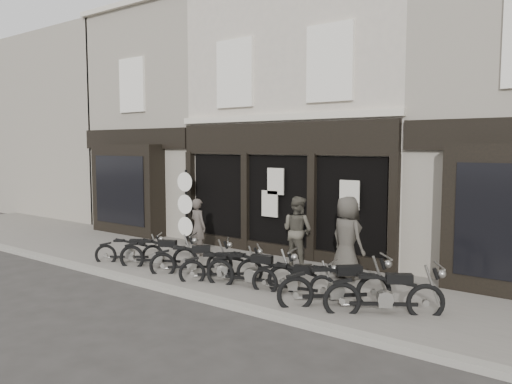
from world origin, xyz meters
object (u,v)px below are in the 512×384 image
Objects in this scene: man_centre at (297,231)px; motorcycle_7 at (385,298)px; motorcycle_4 at (252,274)px; advert_sign_post at (186,210)px; motorcycle_1 at (159,256)px; motorcycle_5 at (294,283)px; motorcycle_6 at (336,290)px; man_right at (347,238)px; motorcycle_3 at (222,270)px; motorcycle_2 at (192,263)px; motorcycle_0 at (130,253)px; man_left at (198,227)px.

motorcycle_7 is at bearing 152.31° from man_centre.
motorcycle_4 is 0.86× the size of advert_sign_post.
motorcycle_1 is at bearing 165.19° from motorcycle_4.
motorcycle_1 is 3.11m from advert_sign_post.
motorcycle_5 is 6.22m from advert_sign_post.
motorcycle_7 reaches higher than motorcycle_4.
motorcycle_6 is at bearing -14.67° from motorcycle_4.
motorcycle_1 is 1.00× the size of man_right.
advert_sign_post is (-1.59, 2.55, 0.81)m from motorcycle_1.
motorcycle_4 is at bearing -43.64° from motorcycle_3.
motorcycle_6 is (4.00, -0.07, 0.05)m from motorcycle_2.
motorcycle_1 is 1.06× the size of motorcycle_6.
motorcycle_0 is 0.96× the size of motorcycle_2.
man_left is at bearing -35.62° from advert_sign_post.
motorcycle_0 is at bearing -82.19° from advert_sign_post.
motorcycle_7 is 6.52m from man_left.
motorcycle_1 is 1.02× the size of motorcycle_5.
motorcycle_3 is at bearing -37.31° from advert_sign_post.
advert_sign_post reaches higher than motorcycle_1.
man_left is 0.65× the size of advert_sign_post.
man_centre is 0.93× the size of man_right.
advert_sign_post is at bearing 94.77° from motorcycle_1.
man_centre reaches higher than motorcycle_2.
motorcycle_2 is at bearing -31.93° from motorcycle_0.
motorcycle_4 is 2.48m from man_centre.
man_left is 1.64m from advert_sign_post.
man_centre is at bearing 34.55° from motorcycle_3.
man_left reaches higher than motorcycle_0.
motorcycle_2 is 1.91m from motorcycle_4.
motorcycle_2 is at bearing -45.63° from advert_sign_post.
motorcycle_7 is 1.22× the size of man_left.
motorcycle_0 is 0.83× the size of motorcycle_1.
motorcycle_6 is at bearing -23.91° from advert_sign_post.
man_left reaches higher than motorcycle_2.
motorcycle_0 is 1.00× the size of man_left.
motorcycle_3 reaches higher than motorcycle_5.
motorcycle_1 is 1.11m from motorcycle_2.
motorcycle_4 is 1.10× the size of man_right.
motorcycle_2 is (2.20, 0.14, 0.03)m from motorcycle_0.
motorcycle_1 is at bearing 144.01° from motorcycle_2.
motorcycle_2 is at bearing 146.99° from motorcycle_7.
motorcycle_0 is 3.21m from motorcycle_3.
motorcycle_6 is 0.97m from motorcycle_7.
man_left is (-2.35, 1.66, 0.56)m from motorcycle_3.
motorcycle_2 reaches higher than motorcycle_3.
motorcycle_7 is 1.09× the size of man_centre.
motorcycle_2 is 0.86× the size of motorcycle_7.
motorcycle_3 is (1.02, -0.05, -0.02)m from motorcycle_2.
motorcycle_1 is 5.11m from motorcycle_6.
motorcycle_4 reaches higher than motorcycle_0.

